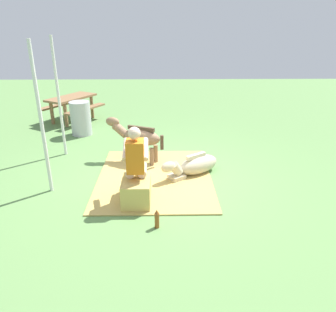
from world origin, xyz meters
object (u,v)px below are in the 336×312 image
at_px(soda_bottle, 157,219).
at_px(pony_standing, 138,137).
at_px(hay_bale, 136,192).
at_px(tent_pole_right, 59,99).
at_px(picnic_bench, 72,102).
at_px(water_barrel, 81,118).
at_px(pony_lying, 195,165).
at_px(person_seated, 136,160).
at_px(tent_pole_left, 41,121).

bearing_deg(soda_bottle, pony_standing, 10.19).
relative_size(pony_standing, soda_bottle, 4.25).
height_order(hay_bale, tent_pole_right, tent_pole_right).
bearing_deg(hay_bale, tent_pole_right, 38.89).
relative_size(soda_bottle, picnic_bench, 0.15).
bearing_deg(water_barrel, pony_lying, -132.01).
bearing_deg(pony_lying, person_seated, 131.52).
relative_size(hay_bale, pony_lying, 0.49).
bearing_deg(soda_bottle, hay_bale, 26.56).
height_order(tent_pole_right, picnic_bench, tent_pole_right).
bearing_deg(pony_lying, tent_pole_left, 103.54).
xyz_separation_m(pony_standing, tent_pole_right, (0.47, 1.70, 0.72)).
distance_m(soda_bottle, picnic_bench, 6.25).
bearing_deg(soda_bottle, pony_lying, -21.79).
relative_size(pony_standing, picnic_bench, 0.65).
height_order(person_seated, water_barrel, person_seated).
bearing_deg(water_barrel, soda_bottle, -154.29).
distance_m(hay_bale, soda_bottle, 0.78).
xyz_separation_m(person_seated, soda_bottle, (-0.85, -0.35, -0.57)).
xyz_separation_m(hay_bale, water_barrel, (3.63, 1.74, 0.23)).
bearing_deg(tent_pole_right, water_barrel, -2.10).
distance_m(water_barrel, tent_pole_left, 3.27).
height_order(pony_standing, picnic_bench, pony_standing).
distance_m(hay_bale, picnic_bench, 5.48).
xyz_separation_m(water_barrel, picnic_bench, (1.33, 0.57, 0.13)).
bearing_deg(picnic_bench, water_barrel, -156.80).
bearing_deg(tent_pole_left, pony_lying, -76.46).
distance_m(hay_bale, water_barrel, 4.03).
height_order(water_barrel, tent_pole_right, tent_pole_right).
bearing_deg(hay_bale, pony_lying, -43.91).
distance_m(pony_standing, picnic_bench, 3.90).
distance_m(pony_standing, tent_pole_right, 1.90).
distance_m(person_seated, soda_bottle, 1.08).
height_order(soda_bottle, tent_pole_left, tent_pole_left).
height_order(pony_lying, picnic_bench, picnic_bench).
distance_m(hay_bale, pony_lying, 1.54).
relative_size(pony_standing, pony_lying, 1.01).
distance_m(tent_pole_right, picnic_bench, 2.88).
bearing_deg(pony_lying, soda_bottle, 158.21).
xyz_separation_m(pony_standing, pony_lying, (-0.64, -1.16, -0.38)).
relative_size(soda_bottle, water_barrel, 0.33).
bearing_deg(tent_pole_right, pony_standing, -105.59).
bearing_deg(picnic_bench, pony_standing, -145.46).
bearing_deg(pony_standing, picnic_bench, 34.54).
height_order(pony_standing, water_barrel, pony_standing).
xyz_separation_m(pony_lying, soda_bottle, (-1.80, 0.72, -0.05)).
relative_size(hay_bale, soda_bottle, 2.05).
xyz_separation_m(hay_bale, pony_standing, (1.74, 0.09, 0.35)).
bearing_deg(person_seated, soda_bottle, -157.71).
bearing_deg(hay_bale, person_seated, 1.24).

